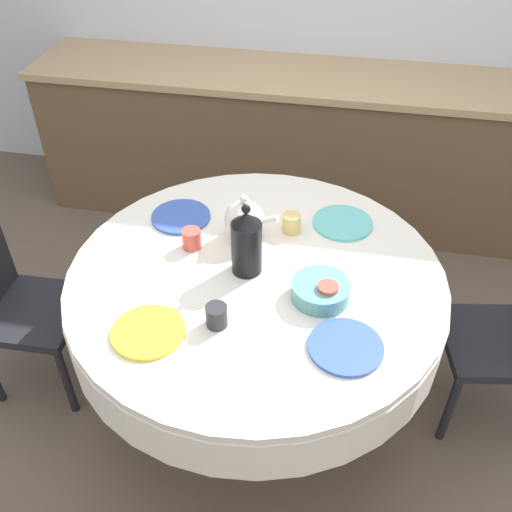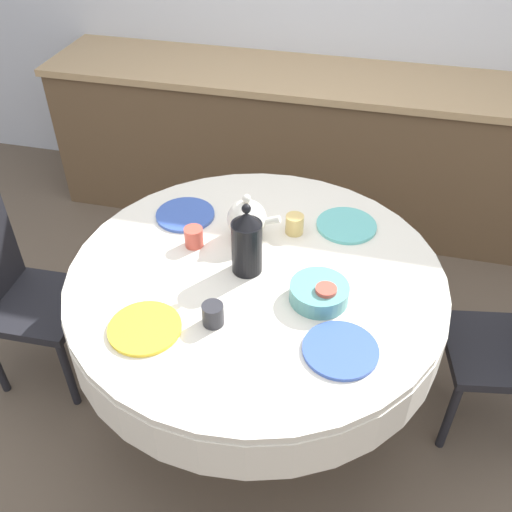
{
  "view_description": "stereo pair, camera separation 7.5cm",
  "coord_description": "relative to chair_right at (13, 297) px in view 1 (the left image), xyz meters",
  "views": [
    {
      "loc": [
        0.31,
        -1.56,
        2.17
      ],
      "look_at": [
        0.0,
        0.0,
        0.86
      ],
      "focal_mm": 40.0,
      "sensor_mm": 36.0,
      "label": 1
    },
    {
      "loc": [
        0.38,
        -1.55,
        2.17
      ],
      "look_at": [
        0.0,
        0.0,
        0.86
      ],
      "focal_mm": 40.0,
      "sensor_mm": 36.0,
      "label": 2
    }
  ],
  "objects": [
    {
      "name": "cup_near_right",
      "position": [
        1.32,
        -0.07,
        0.32
      ],
      "size": [
        0.07,
        0.07,
        0.08
      ],
      "primitive_type": "cylinder",
      "color": "#CC4C3D",
      "rests_on": "dining_table"
    },
    {
      "name": "coffee_carafe",
      "position": [
        1.01,
        0.05,
        0.41
      ],
      "size": [
        0.11,
        0.11,
        0.29
      ],
      "color": "black",
      "rests_on": "dining_table"
    },
    {
      "name": "plate_near_left",
      "position": [
        0.76,
        -0.33,
        0.29
      ],
      "size": [
        0.25,
        0.25,
        0.01
      ],
      "primitive_type": "cylinder",
      "color": "yellow",
      "rests_on": "dining_table"
    },
    {
      "name": "cup_far_right",
      "position": [
        1.14,
        0.32,
        0.32
      ],
      "size": [
        0.07,
        0.07,
        0.08
      ],
      "primitive_type": "cylinder",
      "color": "#DBB766",
      "rests_on": "dining_table"
    },
    {
      "name": "cup_far_left",
      "position": [
        0.78,
        0.14,
        0.32
      ],
      "size": [
        0.07,
        0.07,
        0.08
      ],
      "primitive_type": "cylinder",
      "color": "#CC4C3D",
      "rests_on": "dining_table"
    },
    {
      "name": "fruit_bowl",
      "position": [
        1.3,
        -0.05,
        0.32
      ],
      "size": [
        0.21,
        0.21,
        0.06
      ],
      "primitive_type": "cylinder",
      "color": "#569993",
      "rests_on": "dining_table"
    },
    {
      "name": "ground_plane",
      "position": [
        1.05,
        0.04,
        -0.49
      ],
      "size": [
        12.0,
        12.0,
        0.0
      ],
      "primitive_type": "plane",
      "color": "brown"
    },
    {
      "name": "dining_table",
      "position": [
        1.05,
        0.04,
        0.16
      ],
      "size": [
        1.42,
        1.42,
        0.78
      ],
      "color": "brown",
      "rests_on": "ground_plane"
    },
    {
      "name": "teapot",
      "position": [
        0.97,
        0.24,
        0.37
      ],
      "size": [
        0.21,
        0.16,
        0.2
      ],
      "color": "silver",
      "rests_on": "dining_table"
    },
    {
      "name": "chair_right",
      "position": [
        0.0,
        0.0,
        0.0
      ],
      "size": [
        0.41,
        0.41,
        0.89
      ],
      "rotation": [
        0.0,
        0.0,
        -1.54
      ],
      "color": "black",
      "rests_on": "ground_plane"
    },
    {
      "name": "plate_far_right",
      "position": [
        1.34,
        0.4,
        0.29
      ],
      "size": [
        0.25,
        0.25,
        0.01
      ],
      "primitive_type": "cylinder",
      "color": "#60BCB7",
      "rests_on": "dining_table"
    },
    {
      "name": "plate_near_right",
      "position": [
        1.4,
        -0.27,
        0.29
      ],
      "size": [
        0.25,
        0.25,
        0.01
      ],
      "primitive_type": "cylinder",
      "color": "#3856AD",
      "rests_on": "dining_table"
    },
    {
      "name": "cup_near_left",
      "position": [
        0.97,
        -0.25,
        0.32
      ],
      "size": [
        0.07,
        0.07,
        0.08
      ],
      "primitive_type": "cylinder",
      "color": "#28282D",
      "rests_on": "dining_table"
    },
    {
      "name": "kitchen_counter",
      "position": [
        1.05,
        1.61,
        -0.03
      ],
      "size": [
        3.24,
        0.64,
        0.92
      ],
      "color": "brown",
      "rests_on": "ground_plane"
    },
    {
      "name": "plate_far_left",
      "position": [
        0.68,
        0.32,
        0.29
      ],
      "size": [
        0.25,
        0.25,
        0.01
      ],
      "primitive_type": "cylinder",
      "color": "#3856AD",
      "rests_on": "dining_table"
    }
  ]
}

